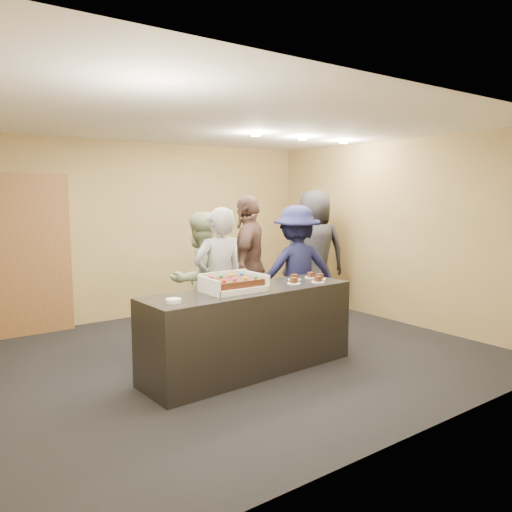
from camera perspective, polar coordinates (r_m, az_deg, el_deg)
name	(u,v)px	position (r m, az deg, el deg)	size (l,w,h in m)	color
room	(225,243)	(5.72, -3.57, 1.48)	(6.04, 6.00, 2.70)	black
serving_counter	(250,330)	(5.44, -0.72, -8.46)	(2.40, 0.70, 0.90)	black
storage_cabinet	(32,255)	(7.41, -24.21, 0.13)	(0.99, 0.15, 2.18)	brown
cake_box	(233,287)	(5.23, -2.67, -3.53)	(0.63, 0.43, 0.18)	white
sheet_cake	(234,282)	(5.20, -2.54, -2.99)	(0.53, 0.37, 0.11)	#39190D
plate_stack	(173,301)	(4.74, -9.42, -5.06)	(0.15, 0.15, 0.04)	white
slice_a	(294,282)	(5.67, 4.35, -2.93)	(0.15, 0.15, 0.07)	white
slice_b	(294,278)	(5.91, 4.40, -2.52)	(0.15, 0.15, 0.07)	white
slice_c	(318,280)	(5.79, 7.11, -2.76)	(0.15, 0.15, 0.07)	white
slice_d	(311,276)	(6.08, 6.31, -2.27)	(0.15, 0.15, 0.07)	white
slice_e	(320,277)	(5.99, 7.29, -2.42)	(0.15, 0.15, 0.07)	white
person_server_grey	(219,283)	(5.86, -4.26, -3.04)	(0.64, 0.42, 1.76)	gray
person_sage_man	(200,279)	(6.31, -6.45, -2.66)	(0.82, 0.64, 1.69)	#96A67C
person_navy_man	(297,271)	(6.74, 4.66, -1.71)	(1.14, 0.65, 1.76)	#14163D
person_brown_extra	(249,265)	(6.76, -0.83, -1.06)	(1.11, 0.46, 1.90)	#4E342B
person_dark_suit	(314,253)	(7.86, 6.70, 0.34)	(0.97, 0.63, 1.98)	#242428
ceiling_spotlights	(303,139)	(7.10, 5.35, 13.22)	(1.72, 0.12, 0.03)	#FFEAC6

